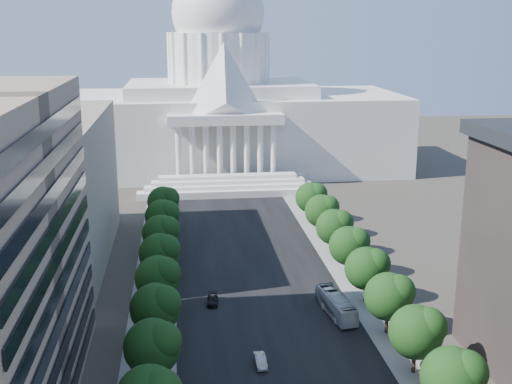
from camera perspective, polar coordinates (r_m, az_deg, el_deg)
name	(u,v)px	position (r m, az deg, el deg)	size (l,w,h in m)	color
road_asphalt	(252,269)	(129.12, -0.37, -6.82)	(30.00, 260.00, 0.01)	black
sidewalk_left	(156,273)	(128.52, -8.88, -7.11)	(8.00, 260.00, 0.02)	gray
sidewalk_right	(345,264)	(132.47, 7.88, -6.40)	(8.00, 260.00, 0.02)	gray
capitol	(220,109)	(216.48, -3.25, 7.36)	(120.00, 56.00, 73.00)	white
office_block_left_far	(9,191)	(137.75, -21.14, 0.10)	(38.00, 52.00, 30.00)	gray
tree_l_d	(155,346)	(87.39, -9.00, -13.33)	(7.79, 7.60, 9.97)	#33261C
tree_l_e	(157,307)	(98.16, -8.77, -10.07)	(7.79, 7.60, 9.97)	#33261C
tree_l_f	(159,277)	(109.19, -8.59, -7.45)	(7.79, 7.60, 9.97)	#33261C
tree_l_g	(161,252)	(120.40, -8.45, -5.32)	(7.79, 7.60, 9.97)	#33261C
tree_l_h	(162,232)	(131.75, -8.33, -3.56)	(7.79, 7.60, 9.97)	#33261C
tree_l_i	(163,215)	(143.21, -8.23, -2.07)	(7.79, 7.60, 9.97)	#33261C
tree_l_j	(164,201)	(154.75, -8.14, -0.81)	(7.79, 7.60, 9.97)	#33261C
tree_r_c	(455,376)	(83.24, 17.31, -15.37)	(7.79, 7.60, 9.97)	#33261C
tree_r_d	(419,330)	(92.95, 14.28, -11.84)	(7.79, 7.60, 9.97)	#33261C
tree_r_e	(391,295)	(103.14, 11.90, -8.97)	(7.79, 7.60, 9.97)	#33261C
tree_r_f	(369,267)	(113.68, 9.98, -6.61)	(7.79, 7.60, 9.97)	#33261C
tree_r_g	(351,245)	(124.49, 8.40, -4.65)	(7.79, 7.60, 9.97)	#33261C
tree_r_h	(336,226)	(135.50, 7.09, -3.00)	(7.79, 7.60, 9.97)	#33261C
tree_r_i	(323,210)	(146.67, 5.97, -1.60)	(7.79, 7.60, 9.97)	#33261C
tree_r_j	(312,196)	(157.95, 5.02, -0.40)	(7.79, 7.60, 9.97)	#33261C
streetlight_b	(470,384)	(83.53, 18.52, -15.86)	(2.61, 0.44, 9.00)	gray
streetlight_c	(400,298)	(104.05, 12.67, -9.17)	(2.61, 0.44, 9.00)	gray
streetlight_d	(357,245)	(126.19, 8.94, -4.70)	(2.61, 0.44, 9.00)	gray
streetlight_e	(327,210)	(149.24, 6.37, -1.58)	(2.61, 0.44, 9.00)	gray
streetlight_f	(306,184)	(172.83, 4.50, 0.71)	(2.61, 0.44, 9.00)	gray
car_silver	(260,361)	(94.61, 0.40, -14.77)	(1.54, 4.41, 1.45)	#96989D
car_dark_b	(213,300)	(113.64, -3.88, -9.57)	(1.88, 4.63, 1.34)	black
city_bus	(336,305)	(109.92, 7.12, -9.90)	(2.98, 12.76, 3.55)	silver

